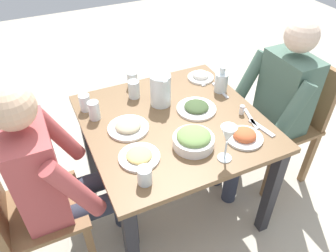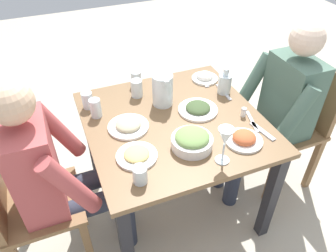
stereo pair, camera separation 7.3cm
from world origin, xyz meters
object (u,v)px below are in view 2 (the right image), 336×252
chair_near (297,120)px  diner_near (276,109)px  plate_dolmas (198,109)px  salad_bowl (193,140)px  plate_beans (128,125)px  water_glass_near_left (136,79)px  chair_far (22,204)px  wine_glass (225,138)px  water_glass_center (96,108)px  water_glass_far_right (140,175)px  water_glass_far_left (137,88)px  salt_shaker (244,112)px  water_glass_by_pitcher (87,100)px  plate_fries (137,155)px  dining_table (174,135)px  oil_carafe (225,85)px  plate_rice_curry (244,139)px  plate_yoghurt (205,77)px  water_pitcher (162,90)px  diner_far (58,172)px

chair_near → diner_near: bearing=90.0°
plate_dolmas → salad_bowl: bearing=149.0°
diner_near → plate_beans: 0.91m
plate_beans → water_glass_near_left: size_ratio=2.27×
chair_far → wine_glass: bearing=-106.3°
water_glass_center → water_glass_far_right: bearing=-171.9°
chair_near → wine_glass: bearing=112.7°
salad_bowl → water_glass_far_right: salad_bowl is taller
water_glass_far_left → salt_shaker: bearing=-130.3°
water_glass_far_right → water_glass_by_pitcher: water_glass_by_pitcher is taller
chair_far → plate_fries: 0.63m
dining_table → diner_near: bearing=-94.9°
diner_near → plate_dolmas: (0.09, 0.49, 0.08)m
chair_far → salad_bowl: 0.91m
plate_fries → oil_carafe: bearing=-62.9°
chair_near → plate_rice_curry: 0.68m
dining_table → wine_glass: bearing=-166.1°
oil_carafe → salt_shaker: bearing=175.8°
plate_dolmas → dining_table: bearing=100.5°
plate_rice_curry → water_glass_far_right: bearing=95.7°
dining_table → water_glass_by_pitcher: size_ratio=9.70×
plate_rice_curry → plate_yoghurt: size_ratio=1.13×
chair_far → diner_near: diner_near is taller
diner_near → water_glass_near_left: diner_near is taller
water_pitcher → water_glass_by_pitcher: bearing=73.2°
salad_bowl → plate_rice_curry: size_ratio=1.08×
plate_yoghurt → oil_carafe: size_ratio=1.04×
oil_carafe → salad_bowl: bearing=133.8°
chair_near → water_glass_near_left: (0.48, 0.94, 0.26)m
diner_far → salad_bowl: bearing=-101.4°
salt_shaker → wine_glass: bearing=133.2°
plate_dolmas → water_glass_far_left: (0.28, 0.28, 0.04)m
water_pitcher → diner_far: bearing=112.7°
water_glass_far_left → salt_shaker: 0.64m
water_glass_far_right → salt_shaker: size_ratio=1.58×
diner_near → salt_shaker: 0.30m
plate_beans → plate_yoghurt: (0.29, -0.61, 0.00)m
salad_bowl → water_glass_far_left: 0.55m
dining_table → salad_bowl: size_ratio=4.60×
plate_beans → water_glass_far_right: 0.39m
water_glass_by_pitcher → salt_shaker: bearing=-117.3°
chair_far → water_glass_by_pitcher: chair_far is taller
chair_near → salad_bowl: (-0.17, 0.85, 0.25)m
diner_far → salad_bowl: 0.68m
plate_yoghurt → chair_near: bearing=-127.2°
plate_rice_curry → salt_shaker: bearing=-31.2°
dining_table → plate_dolmas: bearing=-79.5°
plate_fries → plate_dolmas: size_ratio=0.89×
chair_far → salad_bowl: chair_far is taller
water_pitcher → salad_bowl: bearing=-179.1°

